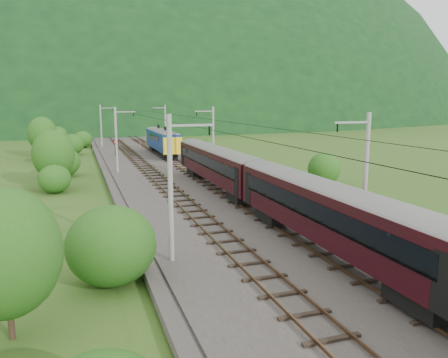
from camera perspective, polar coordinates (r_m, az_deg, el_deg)
name	(u,v)px	position (r m, az deg, el deg)	size (l,w,h in m)	color
ground	(274,253)	(26.63, 6.56, -9.60)	(600.00, 600.00, 0.00)	#2C4F18
railbed	(221,211)	(35.48, -0.35, -4.25)	(14.00, 220.00, 0.30)	#38332D
track_left	(193,211)	(34.77, -4.12, -4.21)	(2.40, 220.00, 0.27)	brown
track_right	(249,207)	(36.23, 3.26, -3.61)	(2.40, 220.00, 0.27)	brown
catenary_left	(117,138)	(55.00, -13.82, 5.17)	(2.54, 192.28, 8.00)	gray
catenary_right	(213,136)	(57.36, -1.50, 5.65)	(2.54, 192.28, 8.00)	gray
overhead_wires	(221,125)	(34.42, -0.36, 7.02)	(4.83, 198.00, 0.03)	black
mountain_main	(93,116)	(282.97, -16.71, 7.87)	(504.00, 360.00, 244.00)	black
hazard_post_near	(173,168)	(52.28, -6.69, 1.41)	(0.17, 0.17, 1.62)	red
hazard_post_far	(140,144)	(84.59, -10.89, 4.49)	(0.14, 0.14, 1.30)	red
signal	(115,147)	(72.74, -14.02, 4.06)	(0.26, 0.26, 2.33)	black
vegetation_left	(54,172)	(44.14, -21.32, 0.83)	(10.88, 144.00, 6.56)	#2A5215
vegetation_right	(335,182)	(42.78, 14.26, -0.39)	(7.83, 89.32, 3.17)	#2A5215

